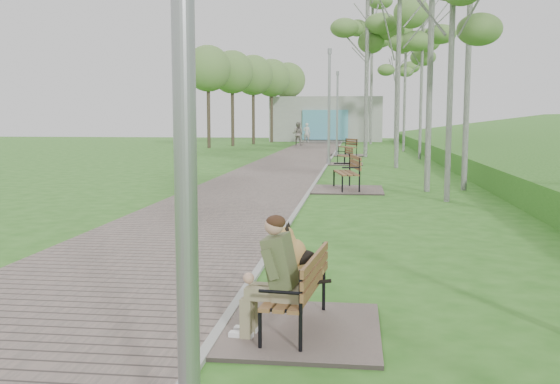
{
  "coord_description": "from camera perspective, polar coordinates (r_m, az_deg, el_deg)",
  "views": [
    {
      "loc": [
        1.3,
        -6.83,
        2.07
      ],
      "look_at": [
        0.16,
        2.45,
        0.96
      ],
      "focal_mm": 40.0,
      "sensor_mm": 36.0,
      "label": 1
    }
  ],
  "objects": [
    {
      "name": "birch_far_c",
      "position": [
        40.24,
        11.46,
        14.03
      ],
      "size": [
        2.41,
        2.41,
        9.24
      ],
      "color": "silver",
      "rests_on": "ground"
    },
    {
      "name": "pedestrian_near",
      "position": [
        52.97,
        2.46,
        5.42
      ],
      "size": [
        0.66,
        0.48,
        1.69
      ],
      "primitive_type": "imported",
      "rotation": [
        0.0,
        0.0,
        3.01
      ],
      "color": "silver",
      "rests_on": "ground"
    },
    {
      "name": "building_north",
      "position": [
        57.88,
        4.28,
        6.66
      ],
      "size": [
        10.0,
        5.2,
        4.0
      ],
      "color": "#9E9E99",
      "rests_on": "ground"
    },
    {
      "name": "birch_distant_a",
      "position": [
        51.35,
        8.44,
        14.51
      ],
      "size": [
        2.9,
        2.9,
        11.54
      ],
      "color": "silver",
      "rests_on": "ground"
    },
    {
      "name": "kerb",
      "position": [
        28.44,
        4.39,
        2.61
      ],
      "size": [
        0.1,
        67.0,
        0.05
      ],
      "primitive_type": "cube",
      "color": "#999993",
      "rests_on": "ground"
    },
    {
      "name": "lamp_post_second",
      "position": [
        27.89,
        4.51,
        7.39
      ],
      "size": [
        0.2,
        0.2,
        5.11
      ],
      "color": "#94979C",
      "rests_on": "ground"
    },
    {
      "name": "lamp_post_third",
      "position": [
        34.2,
        5.25,
        6.85
      ],
      "size": [
        0.18,
        0.18,
        4.59
      ],
      "color": "#94979C",
      "rests_on": "ground"
    },
    {
      "name": "birch_distant_b",
      "position": [
        50.95,
        10.61,
        12.22
      ],
      "size": [
        2.64,
        2.64,
        8.94
      ],
      "color": "silver",
      "rests_on": "ground"
    },
    {
      "name": "bench_second",
      "position": [
        18.07,
        6.07,
        0.89
      ],
      "size": [
        2.04,
        2.26,
        1.25
      ],
      "color": "#665953",
      "rests_on": "ground"
    },
    {
      "name": "lamp_post_near",
      "position": [
        3.37,
        -8.84,
        13.73
      ],
      "size": [
        0.21,
        0.21,
        5.31
      ],
      "color": "#94979C",
      "rests_on": "ground"
    },
    {
      "name": "pedestrian_far",
      "position": [
        47.89,
        1.64,
        5.34
      ],
      "size": [
        0.98,
        0.83,
        1.77
      ],
      "primitive_type": "imported",
      "rotation": [
        0.0,
        0.0,
        2.94
      ],
      "color": "gray",
      "rests_on": "ground"
    },
    {
      "name": "birch_far_a",
      "position": [
        32.86,
        12.95,
        14.95
      ],
      "size": [
        2.64,
        2.64,
        8.72
      ],
      "color": "silver",
      "rests_on": "ground"
    },
    {
      "name": "ground",
      "position": [
        7.26,
        -3.67,
        -9.82
      ],
      "size": [
        120.0,
        120.0,
        0.0
      ],
      "primitive_type": "plane",
      "color": "#2B661B",
      "rests_on": "ground"
    },
    {
      "name": "bench_far",
      "position": [
        35.02,
        6.18,
        3.69
      ],
      "size": [
        1.91,
        2.12,
        1.17
      ],
      "color": "#665953",
      "rests_on": "ground"
    },
    {
      "name": "birch_mid_c",
      "position": [
        26.89,
        10.88,
        16.35
      ],
      "size": [
        2.85,
        2.85,
        8.41
      ],
      "color": "silver",
      "rests_on": "ground"
    },
    {
      "name": "walkway",
      "position": [
        28.57,
        0.88,
        2.64
      ],
      "size": [
        3.5,
        67.0,
        0.04
      ],
      "primitive_type": "cube",
      "color": "#665953",
      "rests_on": "ground"
    },
    {
      "name": "bench_main",
      "position": [
        6.1,
        0.89,
        -9.33
      ],
      "size": [
        1.57,
        1.75,
        1.37
      ],
      "color": "#665953",
      "rests_on": "ground"
    },
    {
      "name": "birch_far_b",
      "position": [
        34.19,
        8.01,
        15.7
      ],
      "size": [
        2.79,
        2.79,
        9.46
      ],
      "color": "silver",
      "rests_on": "ground"
    },
    {
      "name": "bench_third",
      "position": [
        28.3,
        5.94,
        2.87
      ],
      "size": [
        1.54,
        1.71,
        0.95
      ],
      "color": "#665953",
      "rests_on": "ground"
    }
  ]
}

